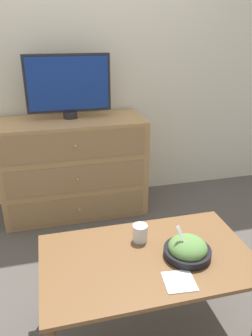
% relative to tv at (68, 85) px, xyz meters
% --- Properties ---
extents(ground_plane, '(12.00, 12.00, 0.00)m').
position_rel_tv_xyz_m(ground_plane, '(0.05, 0.21, -1.09)').
color(ground_plane, '#56514C').
extents(wall_back, '(12.00, 0.05, 2.60)m').
position_rel_tv_xyz_m(wall_back, '(0.05, 0.24, 0.21)').
color(wall_back, silver).
rests_on(wall_back, ground_plane).
extents(dresser, '(1.18, 0.50, 0.83)m').
position_rel_tv_xyz_m(dresser, '(-0.00, -0.06, -0.68)').
color(dresser, tan).
rests_on(dresser, ground_plane).
extents(tv, '(0.67, 0.11, 0.50)m').
position_rel_tv_xyz_m(tv, '(0.00, 0.00, 0.00)').
color(tv, '#232328').
rests_on(tv, dresser).
extents(coffee_table, '(1.03, 0.61, 0.49)m').
position_rel_tv_xyz_m(coffee_table, '(0.22, -1.42, -0.67)').
color(coffee_table, brown).
rests_on(coffee_table, ground_plane).
extents(takeout_bowl, '(0.23, 0.23, 0.16)m').
position_rel_tv_xyz_m(takeout_bowl, '(0.41, -1.46, -0.56)').
color(takeout_bowl, black).
rests_on(takeout_bowl, coffee_table).
extents(drink_cup, '(0.08, 0.08, 0.09)m').
position_rel_tv_xyz_m(drink_cup, '(0.22, -1.29, -0.56)').
color(drink_cup, beige).
rests_on(drink_cup, coffee_table).
extents(napkin, '(0.15, 0.15, 0.00)m').
position_rel_tv_xyz_m(napkin, '(0.30, -1.62, -0.60)').
color(napkin, white).
rests_on(napkin, coffee_table).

